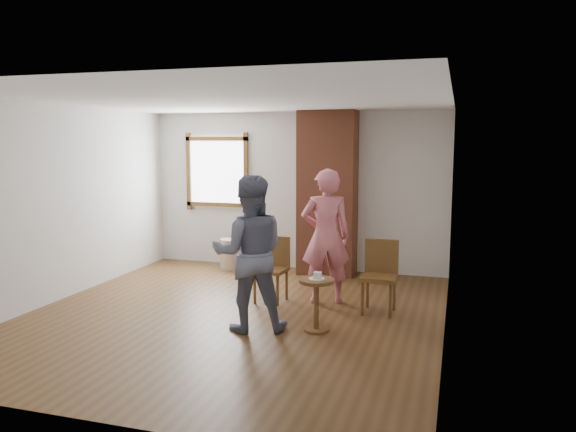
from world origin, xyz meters
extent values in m
plane|color=brown|center=(0.00, 0.00, 0.00)|extent=(5.50, 5.50, 0.00)
cube|color=silver|center=(0.00, 2.75, 1.30)|extent=(5.00, 0.04, 2.60)
cube|color=silver|center=(-2.50, 0.00, 1.30)|extent=(0.04, 5.50, 2.60)
cube|color=silver|center=(2.50, 0.00, 1.30)|extent=(0.04, 5.50, 2.60)
cube|color=white|center=(0.00, 0.00, 2.60)|extent=(5.00, 5.50, 0.04)
cube|color=brown|center=(-1.40, 2.71, 1.60)|extent=(1.14, 0.06, 1.34)
cube|color=white|center=(-1.40, 2.73, 1.60)|extent=(1.00, 0.02, 1.20)
cube|color=#9B5137|center=(0.60, 2.50, 1.30)|extent=(0.90, 0.50, 2.60)
cylinder|color=#C2AA8C|center=(-1.02, 2.40, 0.25)|extent=(0.48, 0.48, 0.50)
cylinder|color=black|center=(-0.36, 2.40, 0.08)|extent=(0.19, 0.19, 0.17)
cube|color=brown|center=(0.25, 0.72, 0.43)|extent=(0.43, 0.43, 0.05)
cylinder|color=brown|center=(0.07, 0.57, 0.21)|extent=(0.04, 0.04, 0.43)
cylinder|color=brown|center=(0.40, 0.54, 0.21)|extent=(0.04, 0.04, 0.43)
cylinder|color=brown|center=(0.10, 0.89, 0.21)|extent=(0.04, 0.04, 0.43)
cylinder|color=brown|center=(0.42, 0.87, 0.21)|extent=(0.04, 0.04, 0.43)
cube|color=brown|center=(0.26, 0.90, 0.64)|extent=(0.40, 0.07, 0.43)
cube|color=brown|center=(1.69, 0.63, 0.45)|extent=(0.43, 0.43, 0.05)
cylinder|color=brown|center=(1.51, 0.46, 0.23)|extent=(0.04, 0.04, 0.45)
cylinder|color=brown|center=(1.86, 0.45, 0.23)|extent=(0.04, 0.04, 0.45)
cylinder|color=brown|center=(1.53, 0.80, 0.23)|extent=(0.04, 0.04, 0.45)
cylinder|color=brown|center=(1.87, 0.79, 0.23)|extent=(0.04, 0.04, 0.45)
cube|color=brown|center=(1.70, 0.82, 0.68)|extent=(0.42, 0.05, 0.45)
cylinder|color=brown|center=(1.12, -0.25, 0.58)|extent=(0.40, 0.40, 0.04)
cylinder|color=brown|center=(1.12, -0.25, 0.29)|extent=(0.06, 0.06, 0.54)
cylinder|color=brown|center=(1.12, -0.25, 0.01)|extent=(0.28, 0.28, 0.03)
cylinder|color=white|center=(1.12, -0.25, 0.60)|extent=(0.18, 0.18, 0.01)
cube|color=white|center=(1.13, -0.25, 0.64)|extent=(0.08, 0.07, 0.06)
imported|color=#131736|center=(0.38, -0.40, 0.88)|extent=(1.04, 0.93, 1.76)
imported|color=#D26976|center=(0.95, 0.89, 0.89)|extent=(0.75, 0.61, 1.78)
camera|label=1|loc=(2.59, -6.18, 2.13)|focal=35.00mm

